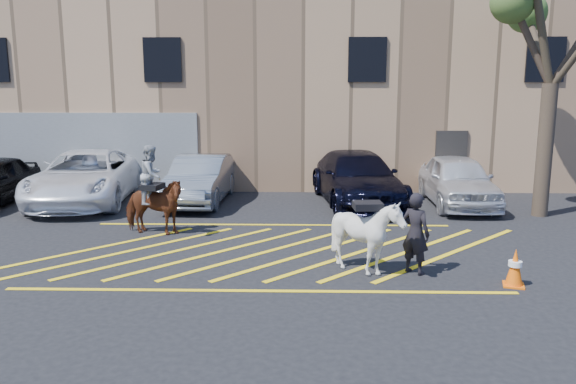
{
  "coord_description": "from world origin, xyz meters",
  "views": [
    {
      "loc": [
        0.75,
        -12.64,
        3.75
      ],
      "look_at": [
        0.46,
        0.2,
        1.3
      ],
      "focal_mm": 35.0,
      "sensor_mm": 36.0,
      "label": 1
    }
  ],
  "objects_px": {
    "car_blue_suv": "(357,178)",
    "tree": "(556,13)",
    "car_white_pickup": "(86,177)",
    "car_white_suv": "(458,180)",
    "car_silver_sedan": "(201,179)",
    "saddled_white": "(367,235)",
    "handler": "(415,233)",
    "traffic_cone": "(515,267)",
    "mounted_bay": "(153,199)"
  },
  "relations": [
    {
      "from": "saddled_white",
      "to": "traffic_cone",
      "type": "relative_size",
      "value": 2.16
    },
    {
      "from": "car_silver_sedan",
      "to": "tree",
      "type": "bearing_deg",
      "value": -6.82
    },
    {
      "from": "mounted_bay",
      "to": "saddled_white",
      "type": "height_order",
      "value": "mounted_bay"
    },
    {
      "from": "car_blue_suv",
      "to": "tree",
      "type": "height_order",
      "value": "tree"
    },
    {
      "from": "car_blue_suv",
      "to": "car_white_suv",
      "type": "height_order",
      "value": "car_blue_suv"
    },
    {
      "from": "car_silver_sedan",
      "to": "saddled_white",
      "type": "relative_size",
      "value": 2.92
    },
    {
      "from": "car_white_pickup",
      "to": "mounted_bay",
      "type": "distance_m",
      "value": 5.06
    },
    {
      "from": "car_white_suv",
      "to": "traffic_cone",
      "type": "distance_m",
      "value": 7.42
    },
    {
      "from": "car_blue_suv",
      "to": "traffic_cone",
      "type": "relative_size",
      "value": 7.7
    },
    {
      "from": "car_white_pickup",
      "to": "saddled_white",
      "type": "bearing_deg",
      "value": -44.94
    },
    {
      "from": "saddled_white",
      "to": "handler",
      "type": "bearing_deg",
      "value": 2.23
    },
    {
      "from": "car_blue_suv",
      "to": "tree",
      "type": "xyz_separation_m",
      "value": [
        5.16,
        -1.61,
        4.88
      ]
    },
    {
      "from": "traffic_cone",
      "to": "tree",
      "type": "xyz_separation_m",
      "value": [
        2.92,
        5.91,
        5.33
      ]
    },
    {
      "from": "saddled_white",
      "to": "traffic_cone",
      "type": "xyz_separation_m",
      "value": [
        2.72,
        -0.67,
        -0.43
      ]
    },
    {
      "from": "handler",
      "to": "traffic_cone",
      "type": "bearing_deg",
      "value": -160.03
    },
    {
      "from": "saddled_white",
      "to": "tree",
      "type": "xyz_separation_m",
      "value": [
        5.64,
        5.25,
        4.9
      ]
    },
    {
      "from": "car_white_suv",
      "to": "saddled_white",
      "type": "height_order",
      "value": "car_white_suv"
    },
    {
      "from": "handler",
      "to": "saddled_white",
      "type": "bearing_deg",
      "value": 44.11
    },
    {
      "from": "traffic_cone",
      "to": "tree",
      "type": "height_order",
      "value": "tree"
    },
    {
      "from": "traffic_cone",
      "to": "mounted_bay",
      "type": "bearing_deg",
      "value": 155.33
    },
    {
      "from": "car_blue_suv",
      "to": "handler",
      "type": "relative_size",
      "value": 3.39
    },
    {
      "from": "mounted_bay",
      "to": "car_blue_suv",
      "type": "bearing_deg",
      "value": 35.44
    },
    {
      "from": "car_silver_sedan",
      "to": "tree",
      "type": "height_order",
      "value": "tree"
    },
    {
      "from": "saddled_white",
      "to": "car_white_suv",
      "type": "bearing_deg",
      "value": 61.52
    },
    {
      "from": "car_silver_sedan",
      "to": "car_white_pickup",
      "type": "bearing_deg",
      "value": -176.07
    },
    {
      "from": "handler",
      "to": "saddled_white",
      "type": "height_order",
      "value": "handler"
    },
    {
      "from": "mounted_bay",
      "to": "car_white_suv",
      "type": "bearing_deg",
      "value": 23.48
    },
    {
      "from": "tree",
      "to": "car_silver_sedan",
      "type": "bearing_deg",
      "value": 170.68
    },
    {
      "from": "car_white_suv",
      "to": "saddled_white",
      "type": "distance_m",
      "value": 7.61
    },
    {
      "from": "car_silver_sedan",
      "to": "handler",
      "type": "distance_m",
      "value": 8.84
    },
    {
      "from": "mounted_bay",
      "to": "car_silver_sedan",
      "type": "bearing_deg",
      "value": 82.94
    },
    {
      "from": "car_white_pickup",
      "to": "tree",
      "type": "xyz_separation_m",
      "value": [
        13.9,
        -1.58,
        4.86
      ]
    },
    {
      "from": "handler",
      "to": "car_white_suv",
      "type": "bearing_deg",
      "value": -69.87
    },
    {
      "from": "car_silver_sedan",
      "to": "tree",
      "type": "distance_m",
      "value": 11.46
    },
    {
      "from": "car_silver_sedan",
      "to": "tree",
      "type": "relative_size",
      "value": 0.63
    },
    {
      "from": "car_blue_suv",
      "to": "saddled_white",
      "type": "relative_size",
      "value": 3.57
    },
    {
      "from": "saddled_white",
      "to": "tree",
      "type": "relative_size",
      "value": 0.22
    },
    {
      "from": "car_silver_sedan",
      "to": "car_white_suv",
      "type": "relative_size",
      "value": 0.99
    },
    {
      "from": "car_white_pickup",
      "to": "handler",
      "type": "relative_size",
      "value": 3.62
    },
    {
      "from": "mounted_bay",
      "to": "traffic_cone",
      "type": "relative_size",
      "value": 3.14
    },
    {
      "from": "car_white_suv",
      "to": "tree",
      "type": "relative_size",
      "value": 0.64
    },
    {
      "from": "car_silver_sedan",
      "to": "car_white_suv",
      "type": "height_order",
      "value": "car_white_suv"
    },
    {
      "from": "car_white_suv",
      "to": "handler",
      "type": "xyz_separation_m",
      "value": [
        -2.65,
        -6.65,
        0.04
      ]
    },
    {
      "from": "car_white_pickup",
      "to": "car_blue_suv",
      "type": "bearing_deg",
      "value": -5.17
    },
    {
      "from": "car_white_pickup",
      "to": "saddled_white",
      "type": "height_order",
      "value": "car_white_pickup"
    },
    {
      "from": "handler",
      "to": "car_white_pickup",
      "type": "bearing_deg",
      "value": 5.56
    },
    {
      "from": "car_white_pickup",
      "to": "car_white_suv",
      "type": "height_order",
      "value": "car_white_pickup"
    },
    {
      "from": "car_white_suv",
      "to": "tree",
      "type": "xyz_separation_m",
      "value": [
        2.01,
        -1.44,
        4.9
      ]
    },
    {
      "from": "car_white_pickup",
      "to": "car_white_suv",
      "type": "relative_size",
      "value": 1.29
    },
    {
      "from": "car_blue_suv",
      "to": "mounted_bay",
      "type": "xyz_separation_m",
      "value": [
        -5.55,
        -3.95,
        0.11
      ]
    }
  ]
}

